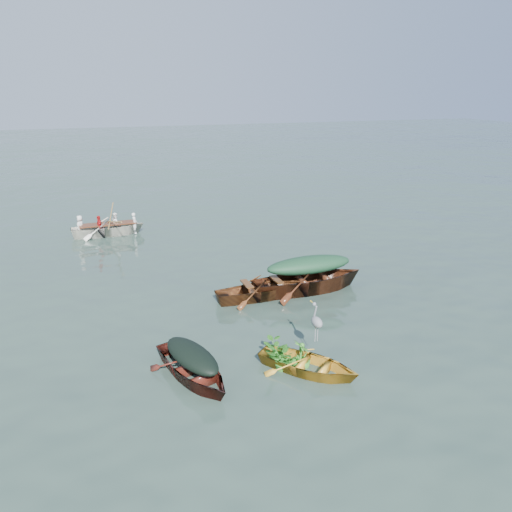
# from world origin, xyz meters

# --- Properties ---
(ground) EXTENTS (140.00, 140.00, 0.00)m
(ground) POSITION_xyz_m (0.00, 0.00, 0.00)
(ground) COLOR #30443A
(ground) RESTS_ON ground
(yellow_dinghy) EXTENTS (2.83, 2.97, 0.75)m
(yellow_dinghy) POSITION_xyz_m (-0.37, -4.33, 0.00)
(yellow_dinghy) COLOR gold
(yellow_dinghy) RESTS_ON ground
(dark_covered_boat) EXTENTS (2.17, 3.58, 0.82)m
(dark_covered_boat) POSITION_xyz_m (-2.83, -3.70, 0.00)
(dark_covered_boat) COLOR #551C13
(dark_covered_boat) RESTS_ON ground
(green_tarp_boat) EXTENTS (4.99, 1.55, 1.20)m
(green_tarp_boat) POSITION_xyz_m (1.64, -0.15, 0.00)
(green_tarp_boat) COLOR #4C2611
(green_tarp_boat) RESTS_ON ground
(open_wooden_boat) EXTENTS (3.94, 1.30, 0.89)m
(open_wooden_boat) POSITION_xyz_m (0.10, -0.15, 0.00)
(open_wooden_boat) COLOR #573015
(open_wooden_boat) RESTS_ON ground
(rowed_boat) EXTENTS (4.21, 1.27, 1.00)m
(rowed_boat) POSITION_xyz_m (-3.69, 8.31, 0.00)
(rowed_boat) COLOR white
(rowed_boat) RESTS_ON ground
(dark_tarp_cover) EXTENTS (1.19, 1.97, 0.40)m
(dark_tarp_cover) POSITION_xyz_m (-2.83, -3.70, 0.61)
(dark_tarp_cover) COLOR black
(dark_tarp_cover) RESTS_ON dark_covered_boat
(green_tarp_cover) EXTENTS (2.74, 0.86, 0.52)m
(green_tarp_cover) POSITION_xyz_m (1.64, -0.15, 0.86)
(green_tarp_cover) COLOR #193D25
(green_tarp_cover) RESTS_ON green_tarp_boat
(thwart_benches) EXTENTS (1.97, 0.77, 0.04)m
(thwart_benches) POSITION_xyz_m (0.10, -0.15, 0.46)
(thwart_benches) COLOR #472710
(thwart_benches) RESTS_ON open_wooden_boat
(heron) EXTENTS (0.47, 0.49, 0.92)m
(heron) POSITION_xyz_m (0.00, -3.93, 0.84)
(heron) COLOR gray
(heron) RESTS_ON yellow_dinghy
(dinghy_weeds) EXTENTS (1.12, 1.14, 0.60)m
(dinghy_weeds) POSITION_xyz_m (-0.72, -3.90, 0.68)
(dinghy_weeds) COLOR #23731E
(dinghy_weeds) RESTS_ON yellow_dinghy
(rowers) EXTENTS (2.95, 1.14, 0.76)m
(rowers) POSITION_xyz_m (-3.69, 8.31, 0.88)
(rowers) COLOR silver
(rowers) RESTS_ON rowed_boat
(oars) EXTENTS (0.60, 2.60, 0.06)m
(oars) POSITION_xyz_m (-3.69, 8.31, 0.53)
(oars) COLOR olive
(oars) RESTS_ON rowed_boat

